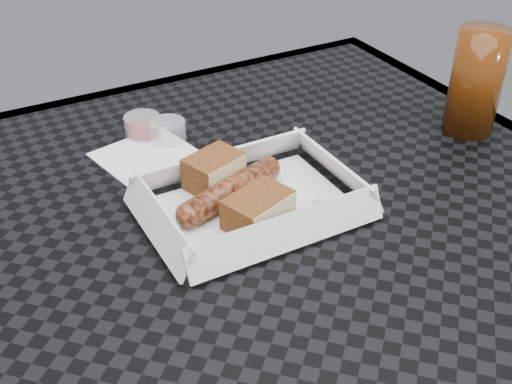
{
  "coord_description": "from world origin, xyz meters",
  "views": [
    {
      "loc": [
        -0.33,
        -0.54,
        1.18
      ],
      "look_at": [
        -0.04,
        -0.01,
        0.78
      ],
      "focal_mm": 45.0,
      "sensor_mm": 36.0,
      "label": 1
    }
  ],
  "objects_px": {
    "patio_table": "(280,247)",
    "food_tray": "(252,208)",
    "bratwurst": "(231,191)",
    "drink_glass": "(476,82)"
  },
  "relations": [
    {
      "from": "bratwurst",
      "to": "patio_table",
      "type": "bearing_deg",
      "value": -16.86
    },
    {
      "from": "patio_table",
      "to": "bratwurst",
      "type": "bearing_deg",
      "value": 163.14
    },
    {
      "from": "patio_table",
      "to": "drink_glass",
      "type": "relative_size",
      "value": 5.43
    },
    {
      "from": "patio_table",
      "to": "food_tray",
      "type": "xyz_separation_m",
      "value": [
        -0.04,
        -0.0,
        0.08
      ]
    },
    {
      "from": "patio_table",
      "to": "food_tray",
      "type": "height_order",
      "value": "food_tray"
    },
    {
      "from": "patio_table",
      "to": "bratwurst",
      "type": "relative_size",
      "value": 5.1
    },
    {
      "from": "food_tray",
      "to": "drink_glass",
      "type": "distance_m",
      "value": 0.37
    },
    {
      "from": "bratwurst",
      "to": "food_tray",
      "type": "bearing_deg",
      "value": -50.54
    },
    {
      "from": "bratwurst",
      "to": "drink_glass",
      "type": "relative_size",
      "value": 1.06
    },
    {
      "from": "patio_table",
      "to": "drink_glass",
      "type": "bearing_deg",
      "value": 3.8
    }
  ]
}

